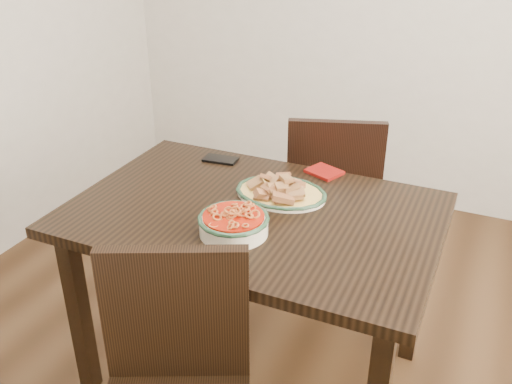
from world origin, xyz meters
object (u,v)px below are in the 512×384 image
at_px(dining_table, 254,232).
at_px(fish_plate, 281,185).
at_px(noodle_bowl, 234,222).
at_px(chair_far, 332,192).
at_px(smartphone, 221,159).

relative_size(dining_table, fish_plate, 3.82).
bearing_deg(noodle_bowl, dining_table, 92.28).
bearing_deg(noodle_bowl, chair_far, 85.48).
height_order(chair_far, fish_plate, chair_far).
distance_m(noodle_bowl, smartphone, 0.59).
relative_size(fish_plate, smartphone, 2.39).
distance_m(chair_far, noodle_bowl, 0.94).
xyz_separation_m(chair_far, smartphone, (-0.38, -0.39, 0.26)).
xyz_separation_m(dining_table, chair_far, (0.08, 0.72, -0.16)).
height_order(noodle_bowl, smartphone, noodle_bowl).
bearing_deg(smartphone, dining_table, -53.30).
height_order(chair_far, noodle_bowl, chair_far).
distance_m(chair_far, smartphone, 0.60).
bearing_deg(fish_plate, noodle_bowl, -97.62).
height_order(dining_table, noodle_bowl, noodle_bowl).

